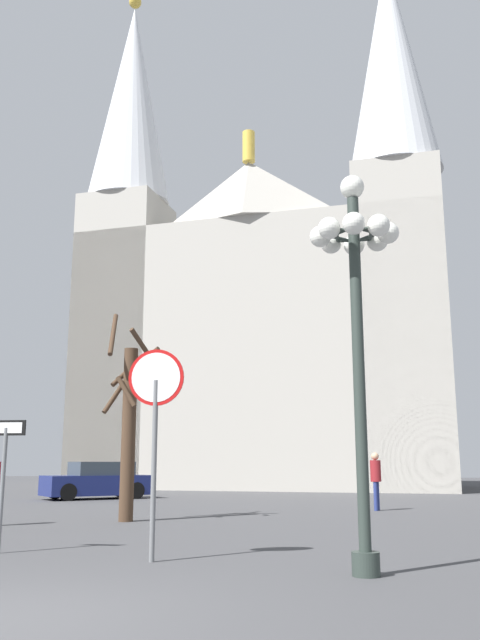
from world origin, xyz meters
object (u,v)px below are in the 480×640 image
cathedral (267,320)px  bare_tree (128,421)px  one_way_arrow_sign (4,466)px  parked_car_near_navy (97,481)px  street_lamp (356,297)px  stop_sign (155,408)px  pedestrian_walking (376,475)px

cathedral → bare_tree: bearing=-91.7°
one_way_arrow_sign → parked_car_near_navy: (-4.44, 15.56, -0.68)m
one_way_arrow_sign → street_lamp: size_ratio=0.39×
cathedral → stop_sign: cathedral is taller
street_lamp → bare_tree: size_ratio=1.03×
cathedral → parked_car_near_navy: size_ratio=7.40×
stop_sign → pedestrian_walking: stop_sign is taller
bare_tree → one_way_arrow_sign: bearing=-90.5°
stop_sign → cathedral: bearing=93.9°
one_way_arrow_sign → pedestrian_walking: 12.47m
street_lamp → parked_car_near_navy: (-10.20, 16.83, -2.98)m
parked_car_near_navy → bare_tree: bearing=-64.9°
stop_sign → pedestrian_walking: 11.91m
parked_car_near_navy → pedestrian_walking: (10.67, -4.76, 0.36)m
stop_sign → one_way_arrow_sign: (-2.69, 0.51, -0.87)m
street_lamp → pedestrian_walking: street_lamp is taller
one_way_arrow_sign → bare_tree: bearing=89.5°
stop_sign → bare_tree: 6.98m
stop_sign → parked_car_near_navy: 17.65m
street_lamp → pedestrian_walking: size_ratio=3.20×
stop_sign → one_way_arrow_sign: stop_sign is taller
bare_tree → parked_car_near_navy: bare_tree is taller
one_way_arrow_sign → bare_tree: size_ratio=0.40×
pedestrian_walking → one_way_arrow_sign: bearing=-119.9°
cathedral → pedestrian_walking: 20.25m
street_lamp → pedestrian_walking: bearing=87.8°
stop_sign → pedestrian_walking: (3.53, 11.31, -1.20)m
stop_sign → street_lamp: 3.46m
one_way_arrow_sign → street_lamp: street_lamp is taller
cathedral → bare_tree: cathedral is taller
one_way_arrow_sign → street_lamp: (5.75, -1.27, 2.29)m
stop_sign → bare_tree: (-2.64, 6.46, 0.21)m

